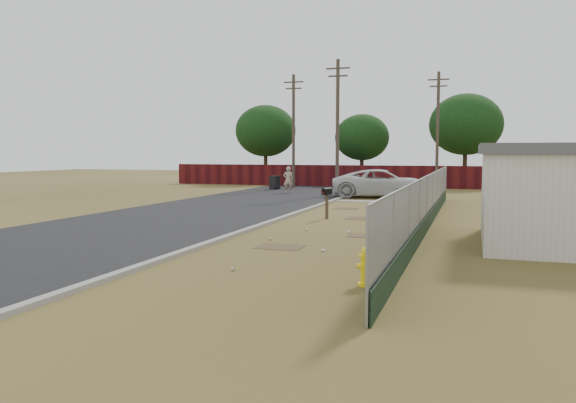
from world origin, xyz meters
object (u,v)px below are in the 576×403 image
(pedestrian, at_px, (288,180))
(trash_bin, at_px, (275,182))
(mailbox, at_px, (327,194))
(pickup_truck, at_px, (383,183))
(fire_hydrant, at_px, (366,267))

(pedestrian, xyz_separation_m, trash_bin, (-2.25, 3.51, -0.40))
(trash_bin, bearing_deg, mailbox, -63.84)
(mailbox, relative_size, pickup_truck, 0.21)
(fire_hydrant, relative_size, trash_bin, 0.85)
(pickup_truck, height_order, pedestrian, pedestrian)
(pedestrian, bearing_deg, trash_bin, -73.28)
(fire_hydrant, height_order, mailbox, mailbox)
(mailbox, height_order, pedestrian, pedestrian)
(mailbox, xyz_separation_m, pedestrian, (-6.37, 14.04, -0.13))
(mailbox, relative_size, pedestrian, 0.72)
(pickup_truck, height_order, trash_bin, pickup_truck)
(mailbox, distance_m, pickup_truck, 12.46)
(pickup_truck, distance_m, trash_bin, 10.46)
(pickup_truck, bearing_deg, mailbox, 168.20)
(fire_hydrant, distance_m, mailbox, 12.10)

